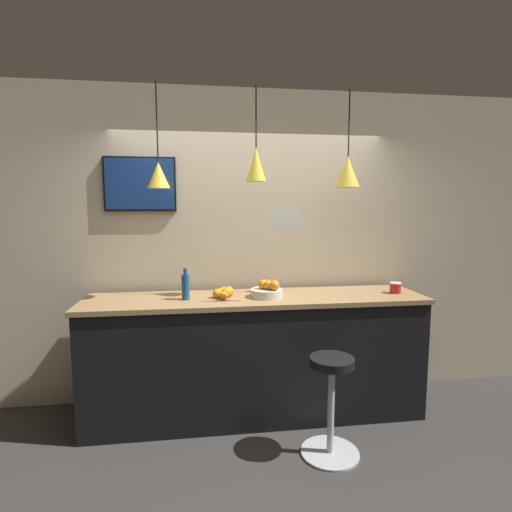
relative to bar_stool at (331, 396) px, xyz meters
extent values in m
plane|color=#33302D|center=(-0.47, -0.07, -0.45)|extent=(14.00, 14.00, 0.00)
cube|color=beige|center=(-0.47, 1.09, 1.00)|extent=(8.00, 0.06, 2.90)
cube|color=black|center=(-0.47, 0.65, 0.06)|extent=(2.86, 0.62, 1.02)
cube|color=#99754C|center=(-0.47, 0.65, 0.59)|extent=(2.90, 0.66, 0.04)
cylinder|color=#B7B7BC|center=(0.00, 0.00, -0.44)|extent=(0.43, 0.43, 0.02)
cylinder|color=#B7B7BC|center=(0.00, 0.00, -0.10)|extent=(0.05, 0.05, 0.67)
cylinder|color=black|center=(0.00, 0.00, 0.27)|extent=(0.32, 0.32, 0.06)
cylinder|color=beige|center=(-0.38, 0.62, 0.65)|extent=(0.27, 0.27, 0.07)
sphere|color=orange|center=(-0.32, 0.56, 0.73)|extent=(0.08, 0.08, 0.08)
sphere|color=orange|center=(-0.37, 0.60, 0.72)|extent=(0.08, 0.08, 0.08)
sphere|color=orange|center=(-0.37, 0.67, 0.72)|extent=(0.07, 0.07, 0.07)
sphere|color=orange|center=(-0.41, 0.63, 0.72)|extent=(0.08, 0.08, 0.08)
sphere|color=orange|center=(-0.34, 0.59, 0.72)|extent=(0.07, 0.07, 0.07)
sphere|color=orange|center=(-0.72, 0.64, 0.66)|extent=(0.09, 0.09, 0.09)
sphere|color=orange|center=(-0.74, 0.72, 0.65)|extent=(0.08, 0.08, 0.08)
sphere|color=orange|center=(-0.80, 0.64, 0.65)|extent=(0.08, 0.08, 0.08)
sphere|color=orange|center=(-0.70, 0.69, 0.66)|extent=(0.09, 0.09, 0.09)
sphere|color=orange|center=(-0.75, 0.57, 0.65)|extent=(0.07, 0.07, 0.07)
sphere|color=orange|center=(-0.76, 0.67, 0.65)|extent=(0.08, 0.08, 0.08)
cylinder|color=navy|center=(-1.06, 0.62, 0.72)|extent=(0.07, 0.07, 0.21)
cylinder|color=navy|center=(-1.06, 0.62, 0.85)|extent=(0.03, 0.03, 0.05)
cylinder|color=red|center=(0.78, 0.62, 0.66)|extent=(0.10, 0.10, 0.09)
cylinder|color=white|center=(0.78, 0.62, 0.70)|extent=(0.10, 0.10, 0.01)
cylinder|color=black|center=(-1.25, 0.65, 2.04)|extent=(0.01, 0.01, 0.62)
cone|color=gold|center=(-1.25, 0.65, 1.63)|extent=(0.18, 0.18, 0.21)
sphere|color=#F9EFCC|center=(-1.25, 0.65, 1.55)|extent=(0.04, 0.04, 0.04)
cylinder|color=black|center=(-0.47, 0.65, 2.10)|extent=(0.01, 0.01, 0.49)
cone|color=gold|center=(-0.47, 0.65, 1.72)|extent=(0.17, 0.17, 0.27)
sphere|color=#F9EFCC|center=(-0.47, 0.65, 1.61)|extent=(0.04, 0.04, 0.04)
cylinder|color=black|center=(0.32, 0.65, 2.08)|extent=(0.01, 0.01, 0.55)
cone|color=gold|center=(0.32, 0.65, 1.67)|extent=(0.21, 0.21, 0.26)
sphere|color=#F9EFCC|center=(0.32, 0.65, 1.56)|extent=(0.04, 0.04, 0.04)
cube|color=black|center=(-1.45, 1.04, 1.58)|extent=(0.63, 0.04, 0.48)
cube|color=navy|center=(-1.45, 1.02, 1.58)|extent=(0.60, 0.01, 0.45)
cube|color=white|center=(-0.27, 0.40, 1.28)|extent=(0.24, 0.01, 0.17)
camera|label=1|loc=(-0.92, -2.67, 1.38)|focal=28.00mm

